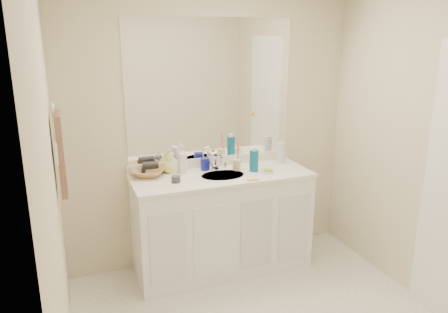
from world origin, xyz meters
name	(u,v)px	position (x,y,z in m)	size (l,w,h in m)	color
wall_back	(211,131)	(0.00, 1.30, 1.20)	(2.60, 0.02, 2.40)	beige
wall_left	(53,201)	(-1.30, 0.00, 1.20)	(0.02, 2.60, 2.40)	beige
wall_right	(442,154)	(1.30, 0.00, 1.20)	(0.02, 2.60, 2.40)	beige
vanity_cabinet	(222,224)	(0.00, 1.02, 0.42)	(1.50, 0.55, 0.85)	white
countertop	(222,176)	(0.00, 1.02, 0.86)	(1.52, 0.57, 0.03)	white
backsplash	(212,162)	(0.00, 1.29, 0.92)	(1.52, 0.03, 0.08)	white
sink_basin	(223,176)	(0.00, 1.00, 0.87)	(0.37, 0.37, 0.02)	beige
faucet	(216,163)	(0.00, 1.18, 0.94)	(0.02, 0.02, 0.11)	silver
mirror	(211,90)	(0.00, 1.29, 1.56)	(1.48, 0.01, 1.20)	white
blue_mug	(205,164)	(-0.09, 1.19, 0.93)	(0.08, 0.08, 0.11)	navy
tan_cup	(237,165)	(0.16, 1.09, 0.93)	(0.07, 0.07, 0.09)	beige
toothbrush	(238,153)	(0.17, 1.09, 1.03)	(0.01, 0.01, 0.22)	#FF437C
mouthwash_bottle	(254,161)	(0.29, 1.02, 0.97)	(0.08, 0.08, 0.18)	#0A5B81
clear_pump_bottle	(281,153)	(0.62, 1.15, 0.98)	(0.07, 0.07, 0.19)	silver
soap_dish	(268,172)	(0.39, 0.92, 0.89)	(0.11, 0.09, 0.01)	silver
green_soap	(268,170)	(0.39, 0.92, 0.90)	(0.07, 0.05, 0.02)	#98C830
orange_comb	(253,180)	(0.18, 0.79, 0.88)	(0.11, 0.02, 0.00)	orange
dark_jar	(176,179)	(-0.41, 0.96, 0.91)	(0.07, 0.07, 0.05)	#33343A
extra_white_bottle	(182,164)	(-0.31, 1.16, 0.97)	(0.05, 0.05, 0.18)	white
soap_bottle_white	(182,158)	(-0.28, 1.25, 0.99)	(0.08, 0.09, 0.22)	white
soap_bottle_cream	(173,163)	(-0.38, 1.22, 0.96)	(0.08, 0.08, 0.17)	#FFF3CF
soap_bottle_yellow	(169,165)	(-0.41, 1.23, 0.95)	(0.11, 0.11, 0.15)	#E3E358
wicker_basket	(148,172)	(-0.59, 1.20, 0.91)	(0.27, 0.27, 0.07)	#B58149
hair_dryer	(150,165)	(-0.57, 1.20, 0.97)	(0.06, 0.06, 0.13)	black
towel_ring	(53,109)	(-1.27, 0.77, 1.55)	(0.11, 0.11, 0.01)	silver
hand_towel	(61,153)	(-1.25, 0.77, 1.25)	(0.04, 0.32, 0.55)	brown
switch_plate	(57,154)	(-1.27, 0.57, 1.30)	(0.01, 0.09, 0.13)	white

